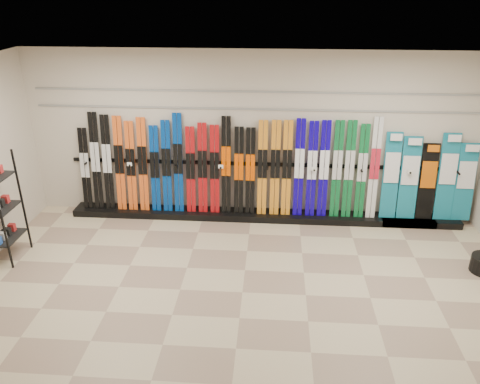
{
  "coord_description": "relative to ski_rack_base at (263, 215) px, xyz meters",
  "views": [
    {
      "loc": [
        0.36,
        -5.41,
        4.0
      ],
      "look_at": [
        -0.11,
        1.0,
        1.1
      ],
      "focal_mm": 35.0,
      "sensor_mm": 36.0,
      "label": 1
    }
  ],
  "objects": [
    {
      "name": "floor",
      "position": [
        -0.22,
        -2.28,
        -0.06
      ],
      "size": [
        8.0,
        8.0,
        0.0
      ],
      "primitive_type": "plane",
      "color": "gray",
      "rests_on": "ground"
    },
    {
      "name": "back_wall",
      "position": [
        -0.22,
        0.22,
        1.44
      ],
      "size": [
        8.0,
        0.0,
        8.0
      ],
      "primitive_type": "plane",
      "rotation": [
        1.57,
        0.0,
        0.0
      ],
      "color": "beige",
      "rests_on": "floor"
    },
    {
      "name": "ceiling",
      "position": [
        -0.22,
        -2.28,
        2.94
      ],
      "size": [
        8.0,
        8.0,
        0.0
      ],
      "primitive_type": "plane",
      "rotation": [
        3.14,
        0.0,
        0.0
      ],
      "color": "silver",
      "rests_on": "back_wall"
    },
    {
      "name": "ski_rack_base",
      "position": [
        0.0,
        0.0,
        0.0
      ],
      "size": [
        8.0,
        0.4,
        0.12
      ],
      "primitive_type": "cube",
      "color": "black",
      "rests_on": "floor"
    },
    {
      "name": "skis",
      "position": [
        -0.65,
        0.05,
        0.91
      ],
      "size": [
        5.36,
        0.23,
        1.8
      ],
      "color": "black",
      "rests_on": "ski_rack_base"
    },
    {
      "name": "snowboards",
      "position": [
        2.87,
        0.07,
        0.79
      ],
      "size": [
        1.58,
        0.24,
        1.54
      ],
      "color": "#14728C",
      "rests_on": "ski_rack_base"
    },
    {
      "name": "slatwall_rail_0",
      "position": [
        -0.22,
        0.2,
        1.94
      ],
      "size": [
        7.6,
        0.02,
        0.03
      ],
      "primitive_type": "cube",
      "color": "gray",
      "rests_on": "back_wall"
    },
    {
      "name": "slatwall_rail_1",
      "position": [
        -0.22,
        0.2,
        2.24
      ],
      "size": [
        7.6,
        0.02,
        0.03
      ],
      "primitive_type": "cube",
      "color": "gray",
      "rests_on": "back_wall"
    }
  ]
}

